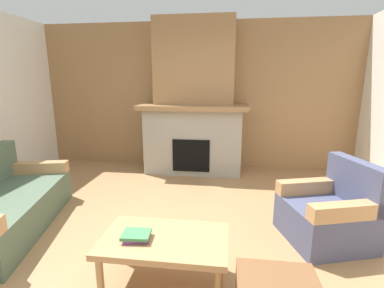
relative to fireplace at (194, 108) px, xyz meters
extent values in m
plane|color=#9E754C|center=(0.00, -2.62, -1.16)|extent=(9.00, 9.00, 0.00)
cube|color=#997047|center=(0.00, 0.38, 0.19)|extent=(6.00, 0.12, 2.70)
cube|color=gray|center=(0.00, -0.03, -0.59)|extent=(1.70, 0.70, 1.15)
cube|color=black|center=(0.00, -0.36, -0.78)|extent=(0.64, 0.08, 0.56)
cube|color=#997047|center=(0.00, -0.08, 0.03)|extent=(1.90, 0.82, 0.08)
cube|color=#997047|center=(0.00, 0.07, 0.80)|extent=(1.40, 0.50, 1.47)
cube|color=#4C604C|center=(-1.80, -2.42, -0.96)|extent=(1.24, 1.95, 0.40)
cube|color=tan|center=(-2.00, -1.62, -0.69)|extent=(0.85, 0.35, 0.15)
cube|color=#474C6B|center=(1.64, -2.16, -0.96)|extent=(0.95, 0.95, 0.40)
cube|color=#474C6B|center=(1.94, -2.07, -0.54)|extent=(0.35, 0.77, 0.45)
cube|color=tan|center=(1.55, -1.86, -0.69)|extent=(0.77, 0.35, 0.15)
cube|color=tan|center=(1.73, -2.46, -0.69)|extent=(0.77, 0.35, 0.15)
cube|color=tan|center=(0.14, -3.03, -0.76)|extent=(1.00, 0.60, 0.05)
cylinder|color=tan|center=(-0.30, -3.27, -0.97)|extent=(0.06, 0.06, 0.38)
cylinder|color=tan|center=(-0.30, -2.79, -0.97)|extent=(0.06, 0.06, 0.38)
cylinder|color=tan|center=(0.58, -2.79, -0.97)|extent=(0.06, 0.06, 0.38)
cube|color=#7A3D84|center=(-0.07, -3.08, -0.72)|extent=(0.23, 0.19, 0.03)
cube|color=#3D7F4C|center=(-0.07, -3.08, -0.69)|extent=(0.23, 0.19, 0.03)
camera|label=1|loc=(0.61, -4.95, 0.47)|focal=25.92mm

